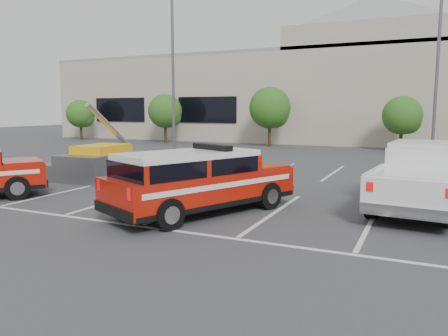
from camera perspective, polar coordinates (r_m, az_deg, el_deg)
The scene contains 12 objects.
ground at distance 14.01m, azimuth -4.02°, elevation -4.82°, with size 120.00×120.00×0.00m, color #3B3B3E.
stall_markings at distance 18.01m, azimuth 2.90°, elevation -2.00°, with size 23.00×15.00×0.01m, color silver.
convention_building at distance 44.34m, azimuth 16.69°, elevation 9.52°, with size 60.00×16.99×13.20m.
tree_far_left at distance 46.39m, azimuth -18.12°, elevation 6.63°, with size 2.77×2.77×3.99m.
tree_left at distance 40.26m, azimuth -7.56°, elevation 7.23°, with size 3.07×3.07×4.42m.
tree_mid_left at distance 35.92m, azimuth 6.16°, elevation 7.64°, with size 3.37×3.37×4.85m.
tree_mid_right at distance 34.06m, azimuth 22.39°, elevation 6.20°, with size 2.77×2.77×3.99m.
light_pole_left at distance 28.17m, azimuth -6.67°, elevation 12.00°, with size 0.90×0.60×10.24m.
light_pole_mid at distance 28.06m, azimuth 26.06°, elevation 11.31°, with size 0.90×0.60×10.24m.
fire_chief_suv at distance 12.75m, azimuth -3.21°, elevation -2.31°, with size 4.25×6.04×2.00m.
white_pickup at distance 14.81m, azimuth 24.51°, elevation -1.68°, with size 2.85×6.72×2.01m.
utility_rig at distance 20.01m, azimuth -16.04°, elevation 0.59°, with size 3.30×4.00×3.34m.
Camera 1 is at (6.62, -11.98, 3.02)m, focal length 35.00 mm.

